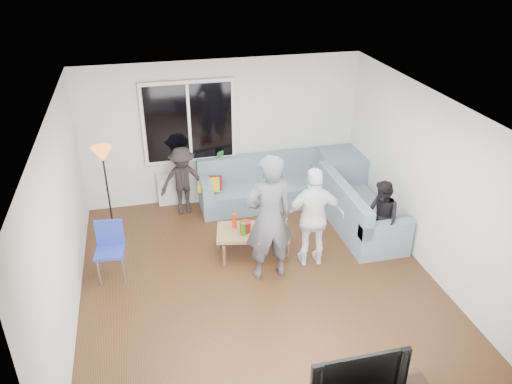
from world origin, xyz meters
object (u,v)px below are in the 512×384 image
object	(u,v)px
side_chair	(110,252)
spectator_back	(183,181)
player_left	(269,219)
coffee_table	(253,241)
spectator_right	(381,218)
floor_lamp	(108,193)
television	(356,371)
sofa_right_section	(361,206)
sofa_back_section	(263,183)
player_right	(314,218)

from	to	relation	value
side_chair	spectator_back	distance (m)	2.10
side_chair	player_left	xyz separation A→B (m)	(2.22, -0.48, 0.53)
coffee_table	spectator_back	bearing A→B (deg)	120.12
player_left	spectator_right	world-z (taller)	player_left
floor_lamp	television	distance (m)	4.94
sofa_right_section	spectator_back	bearing A→B (deg)	66.36
player_left	spectator_right	xyz separation A→B (m)	(1.85, 0.21, -0.37)
sofa_right_section	coffee_table	xyz separation A→B (m)	(-1.93, -0.30, -0.22)
player_left	side_chair	bearing A→B (deg)	-16.34
spectator_right	spectator_back	world-z (taller)	spectator_back
sofa_back_section	coffee_table	size ratio (longest dim) A/B	2.09
sofa_back_section	spectator_right	size ratio (longest dim) A/B	1.92
side_chair	sofa_right_section	bearing A→B (deg)	13.27
spectator_right	player_left	bearing A→B (deg)	-93.09
sofa_back_section	player_right	world-z (taller)	player_right
coffee_table	side_chair	xyz separation A→B (m)	(-2.14, -0.15, 0.23)
sofa_right_section	side_chair	distance (m)	4.09
sofa_right_section	coffee_table	bearing A→B (deg)	98.88
side_chair	player_left	world-z (taller)	player_left
sofa_back_section	player_right	size ratio (longest dim) A/B	1.46
floor_lamp	television	world-z (taller)	floor_lamp
television	player_right	bearing A→B (deg)	78.96
floor_lamp	spectator_back	bearing A→B (deg)	21.17
coffee_table	player_right	distance (m)	1.11
sofa_back_section	spectator_back	world-z (taller)	spectator_back
player_left	spectator_back	size ratio (longest dim) A/B	1.55
player_left	floor_lamp	bearing A→B (deg)	-41.28
sofa_right_section	player_left	bearing A→B (deg)	116.75
sofa_right_section	floor_lamp	size ratio (longest dim) A/B	1.28
sofa_back_section	spectator_back	distance (m)	1.45
player_right	spectator_back	size ratio (longest dim) A/B	1.27
floor_lamp	spectator_right	xyz separation A→B (m)	(4.07, -1.48, -0.18)
player_right	spectator_back	world-z (taller)	player_right
floor_lamp	player_right	distance (m)	3.32
television	spectator_back	bearing A→B (deg)	103.63
spectator_right	television	size ratio (longest dim) A/B	1.20
sofa_back_section	television	distance (m)	4.79
player_right	television	distance (m)	2.84
sofa_back_section	player_left	xyz separation A→B (m)	(-0.46, -2.14, 0.54)
floor_lamp	television	xyz separation A→B (m)	(2.41, -4.32, -0.05)
spectator_back	side_chair	bearing A→B (deg)	-130.57
side_chair	player_left	distance (m)	2.34
sofa_back_section	spectator_back	xyz separation A→B (m)	(-1.44, 0.03, 0.20)
side_chair	television	world-z (taller)	television
sofa_right_section	spectator_right	world-z (taller)	spectator_right
sofa_right_section	spectator_back	world-z (taller)	spectator_back
coffee_table	side_chair	size ratio (longest dim) A/B	1.28
sofa_back_section	spectator_right	distance (m)	2.38
sofa_back_section	side_chair	size ratio (longest dim) A/B	2.67
player_left	television	bearing A→B (deg)	89.95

